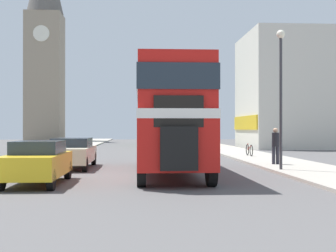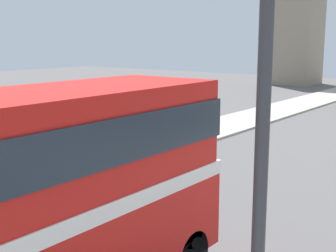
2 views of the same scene
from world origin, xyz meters
name	(u,v)px [view 1 (image 1 of 2)]	position (x,y,z in m)	size (l,w,h in m)	color
ground_plane	(153,176)	(0.00, 0.00, 0.00)	(120.00, 120.00, 0.00)	#565454
sidewalk_right	(325,174)	(6.75, 0.00, 0.06)	(3.50, 120.00, 0.12)	#A8A093
double_decker_bus	(168,112)	(0.64, 1.23, 2.52)	(2.52, 10.87, 4.23)	red
bus_distant	(160,123)	(1.68, 34.12, 2.46)	(2.38, 10.57, 4.13)	#1E602D
car_parked_near	(38,162)	(-3.89, -2.29, 0.74)	(1.68, 4.09, 1.43)	gold
car_parked_mid	(72,152)	(-3.66, 3.89, 0.74)	(1.84, 4.69, 1.39)	beige
pedestrian_walking	(276,144)	(5.99, 4.16, 1.11)	(0.35, 0.35, 1.74)	#282833
bicycle_on_pavement	(249,150)	(6.33, 10.96, 0.48)	(0.05, 1.76, 0.78)	black
street_lamp	(281,78)	(5.39, 1.34, 3.96)	(0.36, 0.36, 5.86)	#38383D
church_tower	(45,36)	(-14.02, 49.43, 14.95)	(5.19, 5.19, 29.21)	gray
shop_building_block	(328,91)	(17.39, 25.59, 5.36)	(16.02, 9.69, 10.73)	beige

